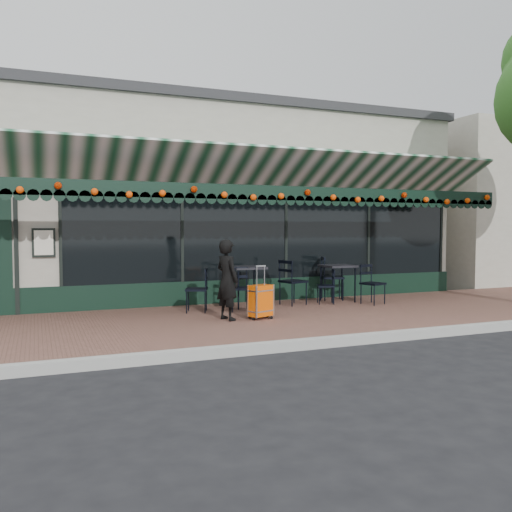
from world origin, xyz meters
name	(u,v)px	position (x,y,z in m)	size (l,w,h in m)	color
ground	(315,347)	(0.00, 0.00, 0.00)	(80.00, 80.00, 0.00)	black
sidewalk	(263,321)	(0.00, 2.00, 0.07)	(18.00, 4.00, 0.15)	brown
curb	(317,343)	(0.00, -0.08, 0.07)	(18.00, 0.16, 0.15)	#9E9E99
restaurant_building	(182,210)	(0.00, 7.84, 2.27)	(12.00, 9.60, 4.50)	#A09A8B
woman	(227,280)	(-0.72, 1.91, 0.86)	(0.52, 0.34, 1.42)	black
suitcase	(261,301)	(-0.13, 1.78, 0.47)	(0.47, 0.36, 0.95)	#E45307
cafe_table_a	(338,269)	(2.33, 3.25, 0.88)	(0.66, 0.66, 0.81)	black
cafe_table_b	(246,271)	(0.17, 3.25, 0.90)	(0.68, 0.68, 0.84)	black
chair_a_left	(326,286)	(1.91, 3.03, 0.53)	(0.38, 0.38, 0.75)	black
chair_a_right	(332,278)	(2.38, 3.57, 0.65)	(0.50, 0.50, 0.99)	black
chair_a_front	(373,284)	(2.82, 2.62, 0.58)	(0.43, 0.43, 0.86)	black
chair_b_left	(197,290)	(-0.97, 2.99, 0.58)	(0.43, 0.43, 0.86)	black
chair_b_right	(293,282)	(1.20, 3.18, 0.64)	(0.49, 0.49, 0.97)	black
chair_b_front	(240,289)	(-0.14, 2.81, 0.58)	(0.43, 0.43, 0.86)	black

